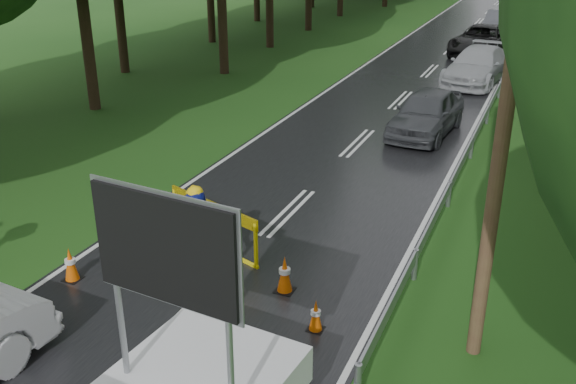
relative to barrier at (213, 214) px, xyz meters
The scene contains 15 objects.
ground 3.75m from the barrier, 77.33° to the right, with size 160.00×160.00×0.00m, color #184212.
road 26.47m from the barrier, 88.27° to the left, with size 7.00×140.00×0.02m, color black.
guardrail 26.50m from the barrier, 80.22° to the left, with size 0.12×60.06×0.70m.
utility_pole_near 7.48m from the barrier, 14.57° to the right, with size 1.40×0.24×10.00m.
barrier is the anchor object (origin of this frame).
officer 1.18m from the barrier, 77.49° to the right, with size 0.75×0.49×2.05m, color yellow.
civilian 1.31m from the barrier, 72.83° to the right, with size 0.95×0.74×1.96m, color #172498.
queue_car_first 10.68m from the barrier, 75.57° to the left, with size 1.84×4.56×1.55m, color #393B40.
queue_car_second 19.14m from the barrier, 80.28° to the left, with size 2.21×5.44×1.58m, color #A4A7AC.
queue_car_third 25.71m from the barrier, 84.24° to the left, with size 2.68×5.82×1.62m, color black.
queue_car_fourth 34.39m from the barrier, 85.89° to the left, with size 1.45×4.15×1.37m, color #3E3F45.
cone_center 2.41m from the barrier, 61.57° to the right, with size 0.37×0.37×0.78m.
cone_far 2.49m from the barrier, 25.72° to the right, with size 0.38×0.38×0.80m.
cone_left_mid 3.19m from the barrier, 130.86° to the right, with size 0.36×0.36×0.76m.
cone_right 3.89m from the barrier, 32.41° to the right, with size 0.30×0.30×0.64m.
Camera 1 is at (5.81, -7.75, 6.96)m, focal length 40.00 mm.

